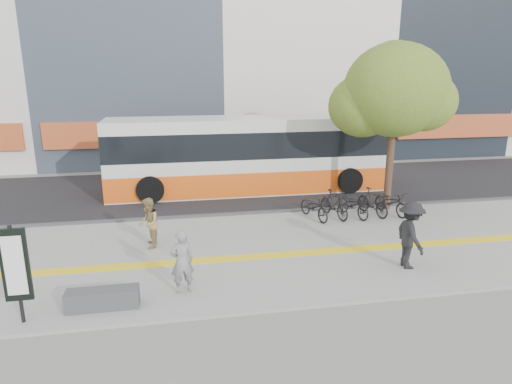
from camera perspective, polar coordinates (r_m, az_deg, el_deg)
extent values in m
plane|color=slate|center=(12.04, -5.45, -10.87)|extent=(120.00, 120.00, 0.00)
cube|color=gray|center=(13.38, -6.06, -7.93)|extent=(40.00, 7.00, 0.08)
cube|color=yellow|center=(12.90, -5.88, -8.60)|extent=(40.00, 0.45, 0.01)
cube|color=black|center=(20.48, -7.80, 0.22)|extent=(40.00, 8.00, 0.06)
cube|color=#3E3E41|center=(16.64, -7.07, -3.15)|extent=(40.00, 0.25, 0.14)
cube|color=#BA4D26|center=(25.21, -4.00, 7.69)|extent=(19.00, 0.50, 1.40)
cube|color=#BA4D26|center=(32.61, 29.56, 7.48)|extent=(15.20, 0.50, 1.40)
cube|color=#3E3E41|center=(10.93, -18.93, -12.74)|extent=(1.60, 0.45, 0.45)
cylinder|color=black|center=(10.68, -28.18, -9.27)|extent=(0.08, 0.08, 2.20)
cube|color=black|center=(10.59, -28.33, -8.18)|extent=(0.55, 0.08, 1.60)
cube|color=white|center=(10.55, -28.41, -8.29)|extent=(0.40, 0.02, 1.30)
cylinder|color=#362518|center=(17.83, 16.60, 2.92)|extent=(0.28, 0.28, 3.20)
ellipsoid|color=#456622|center=(17.48, 17.34, 12.31)|extent=(3.80, 3.80, 3.42)
ellipsoid|color=#456622|center=(17.53, 13.47, 10.62)|extent=(2.60, 2.60, 2.34)
ellipsoid|color=#456622|center=(17.58, 20.49, 10.76)|extent=(2.40, 2.40, 2.16)
ellipsoid|color=#456622|center=(18.31, 17.21, 14.94)|extent=(2.20, 2.20, 1.98)
cube|color=silver|center=(19.89, -0.93, 4.80)|extent=(12.21, 2.54, 3.26)
cube|color=#DB5313|center=(20.11, -0.92, 1.81)|extent=(12.23, 2.56, 1.02)
cube|color=black|center=(19.79, -0.94, 6.40)|extent=(12.23, 2.56, 1.12)
cylinder|color=black|center=(18.63, -13.31, 0.31)|extent=(1.12, 0.36, 1.12)
cylinder|color=black|center=(21.10, -13.04, 2.05)|extent=(1.12, 0.36, 1.12)
cylinder|color=black|center=(20.08, 11.82, 1.46)|extent=(1.12, 0.36, 1.12)
cylinder|color=black|center=(22.39, 9.38, 2.99)|extent=(1.12, 0.36, 1.12)
imported|color=black|center=(16.28, 7.43, -1.87)|extent=(1.05, 1.82, 0.90)
imported|color=black|center=(16.51, 9.91, -1.55)|extent=(0.91, 1.73, 1.00)
imported|color=black|center=(16.80, 12.30, -1.57)|extent=(1.05, 1.82, 0.90)
imported|color=black|center=(17.08, 14.63, -1.26)|extent=(0.91, 1.73, 1.00)
imported|color=black|center=(17.42, 16.86, -1.27)|extent=(1.05, 1.82, 0.90)
imported|color=black|center=(10.96, -9.42, -8.72)|extent=(0.64, 0.49, 1.58)
imported|color=#947C4C|center=(13.85, -13.51, -3.87)|extent=(0.59, 0.76, 1.54)
imported|color=black|center=(12.77, 19.07, -5.19)|extent=(0.72, 1.22, 1.86)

